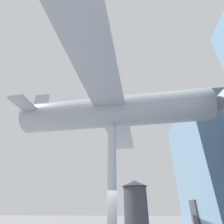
% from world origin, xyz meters
% --- Properties ---
extents(support_pylon_central, '(0.52, 0.52, 6.42)m').
position_xyz_m(support_pylon_central, '(0.00, 0.00, 3.21)').
color(support_pylon_central, '#B7B7BC').
rests_on(support_pylon_central, ground_plane).
extents(suspended_airplane, '(16.70, 14.03, 3.08)m').
position_xyz_m(suspended_airplane, '(0.01, 0.21, 7.48)').
color(suspended_airplane, '#93999E').
rests_on(suspended_airplane, support_pylon_central).
extents(visitor_person, '(0.33, 0.45, 1.80)m').
position_xyz_m(visitor_person, '(-2.70, 1.63, 1.05)').
color(visitor_person, '#383842').
rests_on(visitor_person, ground_plane).
extents(info_kiosk, '(0.85, 0.85, 2.47)m').
position_xyz_m(info_kiosk, '(4.26, 1.21, 1.26)').
color(info_kiosk, '#333338').
rests_on(info_kiosk, ground_plane).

